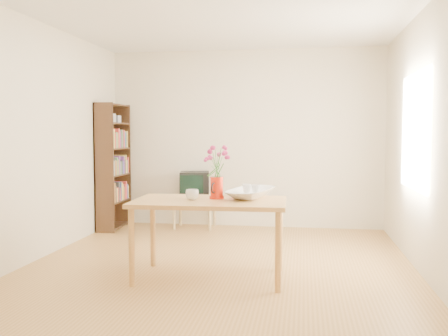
% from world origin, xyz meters
% --- Properties ---
extents(room, '(4.50, 4.50, 4.50)m').
position_xyz_m(room, '(0.03, 0.00, 1.30)').
color(room, olive).
rests_on(room, ground).
extents(table, '(1.45, 0.85, 0.75)m').
position_xyz_m(table, '(-0.01, -0.47, 0.67)').
color(table, '#AB763A').
rests_on(table, ground).
extents(tv_stand, '(0.60, 0.45, 0.46)m').
position_xyz_m(tv_stand, '(-0.70, 1.97, 0.39)').
color(tv_stand, tan).
rests_on(tv_stand, ground).
extents(bookshelf, '(0.28, 0.70, 1.80)m').
position_xyz_m(bookshelf, '(-1.85, 1.75, 0.84)').
color(bookshelf, black).
rests_on(bookshelf, ground).
extents(pitcher, '(0.14, 0.22, 0.21)m').
position_xyz_m(pitcher, '(0.03, -0.36, 0.85)').
color(pitcher, red).
rests_on(pitcher, table).
extents(flowers, '(0.24, 0.24, 0.34)m').
position_xyz_m(flowers, '(0.03, -0.36, 1.12)').
color(flowers, '#C52E70').
rests_on(flowers, pitcher).
extents(mug, '(0.13, 0.13, 0.10)m').
position_xyz_m(mug, '(-0.18, -0.50, 0.80)').
color(mug, white).
rests_on(mug, table).
extents(bowl, '(0.64, 0.64, 0.50)m').
position_xyz_m(bowl, '(0.35, -0.21, 1.00)').
color(bowl, white).
rests_on(bowl, table).
extents(teacup_a, '(0.11, 0.11, 0.07)m').
position_xyz_m(teacup_a, '(0.31, -0.21, 0.95)').
color(teacup_a, white).
rests_on(teacup_a, bowl).
extents(teacup_b, '(0.08, 0.08, 0.07)m').
position_xyz_m(teacup_b, '(0.39, -0.19, 0.95)').
color(teacup_b, white).
rests_on(teacup_b, bowl).
extents(television, '(0.48, 0.46, 0.36)m').
position_xyz_m(television, '(-0.70, 1.98, 0.65)').
color(television, black).
rests_on(television, tv_stand).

